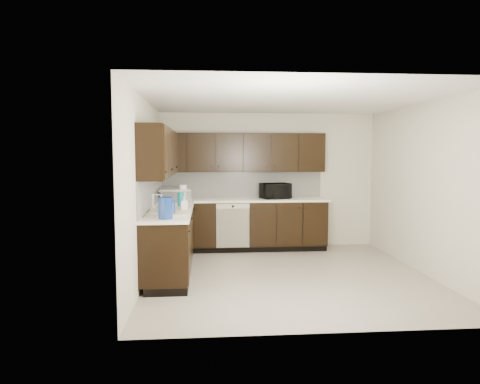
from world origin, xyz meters
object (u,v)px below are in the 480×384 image
Objects in this scene: sink at (169,216)px; storage_bin at (175,196)px; microwave at (275,191)px; toaster_oven at (173,193)px; blue_pitcher at (165,208)px.

sink reaches higher than storage_bin.
microwave is at bearing 10.12° from storage_bin.
toaster_oven is at bearing 101.74° from storage_bin.
sink is 3.01× the size of blue_pitcher.
microwave is 1.85× the size of blue_pitcher.
sink is at bearing -63.42° from toaster_oven.
sink is 1.37m from storage_bin.
toaster_oven is at bearing 67.21° from blue_pitcher.
microwave is 1.84m from toaster_oven.
storage_bin is at bearing 90.11° from sink.
microwave is 1.80m from storage_bin.
microwave reaches higher than storage_bin.
sink is 1.63× the size of microwave.
sink is at bearing -150.92° from microwave.
microwave reaches higher than sink.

